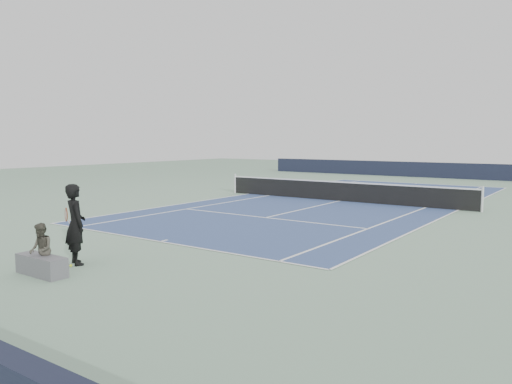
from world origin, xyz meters
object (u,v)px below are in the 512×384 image
Objects in this scene: tennis_player at (75,224)px; tennis_net at (340,191)px; spectator_bench at (41,257)px; tennis_ball at (71,265)px.

tennis_net is at bearing 91.06° from tennis_player.
tennis_player is at bearing -88.94° from tennis_net.
tennis_player is 1.35× the size of spectator_bench.
tennis_player reaches higher than tennis_net.
spectator_bench is (0.50, -15.90, -0.10)m from tennis_net.
tennis_player reaches higher than tennis_ball.
tennis_ball is 0.05× the size of spectator_bench.
tennis_net is at bearing 91.79° from spectator_bench.
tennis_player is at bearing 102.04° from spectator_bench.
tennis_net is 14.87m from tennis_player.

